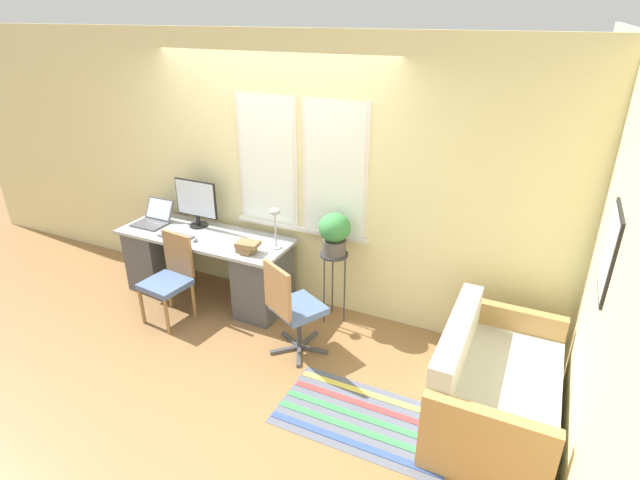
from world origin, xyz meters
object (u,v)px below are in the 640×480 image
mouse (195,240)px  plant_stand (334,262)px  couch_loveseat (492,389)px  office_chair_swivel (292,307)px  laptop (153,219)px  keyboard (176,236)px  potted_plant (334,232)px  desk_lamp (275,219)px  desk_chair_wooden (170,277)px  monitor (196,202)px  book_stack (247,247)px

mouse → plant_stand: bearing=13.9°
couch_loveseat → office_chair_swivel: bearing=87.5°
laptop → office_chair_swivel: bearing=-14.1°
keyboard → potted_plant: (1.63, 0.33, 0.22)m
laptop → mouse: bearing=-14.7°
desk_lamp → desk_chair_wooden: 1.19m
laptop → potted_plant: potted_plant is taller
keyboard → couch_loveseat: 3.30m
mouse → plant_stand: size_ratio=0.08×
monitor → desk_chair_wooden: bearing=-79.0°
monitor → desk_chair_wooden: 0.87m
desk_chair_wooden → desk_lamp: bearing=38.1°
keyboard → desk_chair_wooden: bearing=-64.5°
monitor → plant_stand: monitor is taller
keyboard → mouse: size_ratio=5.96×
keyboard → desk_lamp: desk_lamp is taller
desk_lamp → book_stack: (-0.19, -0.21, -0.24)m
desk_chair_wooden → couch_loveseat: size_ratio=0.63×
desk_chair_wooden → potted_plant: (1.47, 0.66, 0.50)m
desk_chair_wooden → plant_stand: 1.62m
desk_chair_wooden → mouse: bearing=79.8°
monitor → mouse: monitor is taller
desk_chair_wooden → couch_loveseat: (3.08, -0.06, -0.18)m
keyboard → desk_chair_wooden: 0.46m
monitor → keyboard: (-0.03, -0.33, -0.27)m
laptop → desk_chair_wooden: size_ratio=0.41×
couch_loveseat → plant_stand: 1.81m
mouse → book_stack: (0.61, 0.02, 0.05)m
office_chair_swivel → couch_loveseat: office_chair_swivel is taller
desk_lamp → desk_chair_wooden: size_ratio=0.47×
desk_chair_wooden → couch_loveseat: desk_chair_wooden is taller
laptop → monitor: 0.56m
office_chair_swivel → desk_chair_wooden: bearing=28.5°
book_stack → potted_plant: potted_plant is taller
laptop → keyboard: (0.46, -0.18, -0.04)m
keyboard → potted_plant: potted_plant is taller
laptop → couch_loveseat: laptop is taller
laptop → potted_plant: size_ratio=0.88×
book_stack → plant_stand: bearing=22.8°
couch_loveseat → potted_plant: size_ratio=3.39×
couch_loveseat → plant_stand: bearing=65.8°
laptop → monitor: monitor is taller
laptop → mouse: 0.74m
laptop → keyboard: bearing=-21.2°
keyboard → mouse: (0.25, -0.01, 0.01)m
mouse → couch_loveseat: 3.05m
plant_stand → desk_lamp: bearing=-169.3°
potted_plant → office_chair_swivel: bearing=-100.0°
laptop → desk_lamp: desk_lamp is taller
keyboard → book_stack: (0.86, 0.01, 0.05)m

